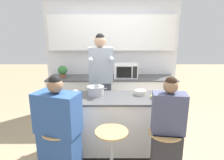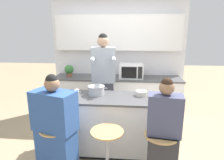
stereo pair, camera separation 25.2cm
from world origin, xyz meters
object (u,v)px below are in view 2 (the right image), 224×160
at_px(person_seated_near, 163,139).
at_px(coffee_cup_near, 76,92).
at_px(cooking_pot, 96,90).
at_px(bar_stool_leftmost, 57,148).
at_px(person_cooking, 104,86).
at_px(fruit_bowl, 141,93).
at_px(potted_plant, 69,70).
at_px(person_wrapped_blanket, 56,132).
at_px(bar_stool_rightmost, 160,155).
at_px(kitchen_island, 112,124).
at_px(banana_bunch, 156,98).
at_px(microwave, 131,71).
at_px(bar_stool_center, 107,151).

relative_size(person_seated_near, coffee_cup_near, 13.10).
bearing_deg(cooking_pot, bar_stool_leftmost, -119.76).
bearing_deg(person_cooking, fruit_bowl, -40.53).
bearing_deg(potted_plant, person_wrapped_blanket, -78.36).
distance_m(bar_stool_rightmost, person_seated_near, 0.23).
distance_m(kitchen_island, banana_bunch, 0.81).
xyz_separation_m(bar_stool_leftmost, fruit_bowl, (1.11, 0.74, 0.54)).
bearing_deg(kitchen_island, fruit_bowl, 14.07).
bearing_deg(fruit_bowl, coffee_cup_near, -175.13).
bearing_deg(cooking_pot, person_seated_near, -38.83).
height_order(bar_stool_rightmost, person_wrapped_blanket, person_wrapped_blanket).
xyz_separation_m(kitchen_island, person_seated_near, (0.68, -0.66, 0.17)).
distance_m(bar_stool_leftmost, bar_stool_rightmost, 1.32).
bearing_deg(coffee_cup_near, microwave, 56.73).
relative_size(fruit_bowl, microwave, 0.35).
distance_m(kitchen_island, person_seated_near, 0.96).
height_order(person_wrapped_blanket, banana_bunch, person_wrapped_blanket).
height_order(person_cooking, banana_bunch, person_cooking).
height_order(person_seated_near, banana_bunch, person_seated_near).
distance_m(bar_stool_rightmost, coffee_cup_near, 1.50).
bearing_deg(bar_stool_rightmost, person_wrapped_blanket, 179.63).
bearing_deg(bar_stool_rightmost, person_cooking, 125.09).
xyz_separation_m(cooking_pot, fruit_bowl, (0.70, 0.02, -0.04)).
bearing_deg(coffee_cup_near, potted_plant, 111.14).
bearing_deg(bar_stool_rightmost, microwave, 100.24).
relative_size(bar_stool_rightmost, potted_plant, 2.69).
bearing_deg(bar_stool_center, bar_stool_leftmost, 178.65).
height_order(bar_stool_center, fruit_bowl, fruit_bowl).
relative_size(coffee_cup_near, microwave, 0.21).
distance_m(kitchen_island, bar_stool_center, 0.64).
relative_size(cooking_pot, banana_bunch, 1.86).
bearing_deg(person_cooking, person_seated_near, -60.60).
bearing_deg(banana_bunch, person_seated_near, -87.03).
relative_size(person_seated_near, potted_plant, 5.41).
height_order(bar_stool_rightmost, person_seated_near, person_seated_near).
bearing_deg(bar_stool_center, fruit_bowl, 59.01).
distance_m(bar_stool_center, coffee_cup_near, 1.02).
relative_size(person_wrapped_blanket, fruit_bowl, 7.97).
bearing_deg(person_seated_near, cooking_pot, 148.76).
bearing_deg(kitchen_island, person_seated_near, -43.94).
xyz_separation_m(bar_stool_center, cooking_pot, (-0.25, 0.73, 0.57)).
xyz_separation_m(person_cooking, coffee_cup_near, (-0.35, -0.52, 0.04)).
bearing_deg(person_seated_near, bar_stool_rightmost, -152.91).
distance_m(kitchen_island, fruit_bowl, 0.67).
bearing_deg(person_wrapped_blanket, person_cooking, 88.17).
bearing_deg(banana_bunch, bar_stool_rightmost, -89.29).
relative_size(kitchen_island, person_wrapped_blanket, 1.17).
height_order(bar_stool_rightmost, potted_plant, potted_plant).
distance_m(bar_stool_center, person_wrapped_blanket, 0.69).
relative_size(banana_bunch, microwave, 0.37).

